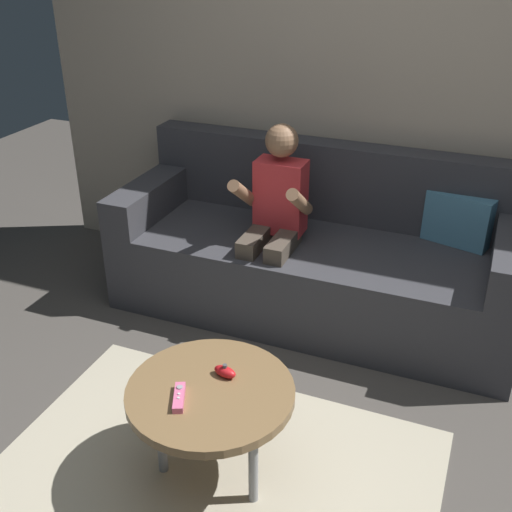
{
  "coord_description": "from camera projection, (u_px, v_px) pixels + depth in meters",
  "views": [
    {
      "loc": [
        0.57,
        -1.37,
        1.87
      ],
      "look_at": [
        -0.33,
        0.85,
        0.61
      ],
      "focal_mm": 43.65,
      "sensor_mm": 36.0,
      "label": 1
    }
  ],
  "objects": [
    {
      "name": "game_remote_pink_near_edge",
      "position": [
        179.0,
        397.0,
        2.16
      ],
      "size": [
        0.09,
        0.14,
        0.03
      ],
      "color": "pink",
      "rests_on": "coffee_table"
    },
    {
      "name": "nunchuk_red",
      "position": [
        225.0,
        372.0,
        2.27
      ],
      "size": [
        0.1,
        0.06,
        0.05
      ],
      "color": "red",
      "rests_on": "coffee_table"
    },
    {
      "name": "coffee_table",
      "position": [
        211.0,
        397.0,
        2.24
      ],
      "size": [
        0.61,
        0.61,
        0.42
      ],
      "color": "brown",
      "rests_on": "ground"
    },
    {
      "name": "couch",
      "position": [
        317.0,
        257.0,
        3.35
      ],
      "size": [
        2.1,
        0.8,
        0.86
      ],
      "color": "#38383D",
      "rests_on": "ground"
    },
    {
      "name": "wall_back",
      "position": [
        394.0,
        67.0,
        3.15
      ],
      "size": [
        4.11,
        0.05,
        2.5
      ],
      "primitive_type": "cube",
      "color": "#B2A38E",
      "rests_on": "ground"
    },
    {
      "name": "person_seated_on_couch",
      "position": [
        274.0,
        217.0,
        3.12
      ],
      "size": [
        0.36,
        0.44,
        1.04
      ],
      "color": "#4C4238",
      "rests_on": "ground"
    },
    {
      "name": "area_rug",
      "position": [
        214.0,
        473.0,
        2.41
      ],
      "size": [
        1.68,
        1.14,
        0.01
      ],
      "primitive_type": "cube",
      "color": "#BCB299",
      "rests_on": "ground"
    }
  ]
}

